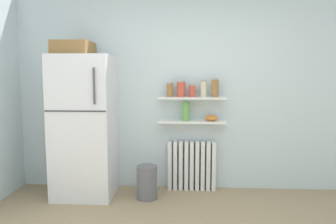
% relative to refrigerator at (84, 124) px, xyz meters
% --- Properties ---
extents(back_wall, '(7.04, 0.10, 2.60)m').
position_rel_refrigerator_xyz_m(back_wall, '(1.25, 0.38, 0.41)').
color(back_wall, silver).
rests_on(back_wall, ground_plane).
extents(refrigerator, '(0.71, 0.68, 1.88)m').
position_rel_refrigerator_xyz_m(refrigerator, '(0.00, 0.00, 0.00)').
color(refrigerator, silver).
rests_on(refrigerator, ground_plane).
extents(radiator, '(0.61, 0.12, 0.63)m').
position_rel_refrigerator_xyz_m(radiator, '(1.32, 0.25, -0.58)').
color(radiator, white).
rests_on(radiator, ground_plane).
extents(wall_shelf_lower, '(0.85, 0.22, 0.02)m').
position_rel_refrigerator_xyz_m(wall_shelf_lower, '(1.32, 0.22, 0.00)').
color(wall_shelf_lower, white).
extents(wall_shelf_upper, '(0.85, 0.22, 0.02)m').
position_rel_refrigerator_xyz_m(wall_shelf_upper, '(1.32, 0.22, 0.30)').
color(wall_shelf_upper, white).
extents(storage_jar_0, '(0.08, 0.08, 0.18)m').
position_rel_refrigerator_xyz_m(storage_jar_0, '(1.03, 0.22, 0.41)').
color(storage_jar_0, olive).
rests_on(storage_jar_0, wall_shelf_upper).
extents(storage_jar_1, '(0.11, 0.11, 0.20)m').
position_rel_refrigerator_xyz_m(storage_jar_1, '(1.18, 0.22, 0.42)').
color(storage_jar_1, '#C64C38').
rests_on(storage_jar_1, wall_shelf_upper).
extents(storage_jar_2, '(0.08, 0.08, 0.16)m').
position_rel_refrigerator_xyz_m(storage_jar_2, '(1.32, 0.22, 0.40)').
color(storage_jar_2, '#C64C38').
rests_on(storage_jar_2, wall_shelf_upper).
extents(storage_jar_3, '(0.08, 0.08, 0.21)m').
position_rel_refrigerator_xyz_m(storage_jar_3, '(1.46, 0.22, 0.42)').
color(storage_jar_3, beige).
rests_on(storage_jar_3, wall_shelf_upper).
extents(storage_jar_4, '(0.09, 0.09, 0.23)m').
position_rel_refrigerator_xyz_m(storage_jar_4, '(1.60, 0.22, 0.43)').
color(storage_jar_4, olive).
rests_on(storage_jar_4, wall_shelf_upper).
extents(vase, '(0.09, 0.09, 0.24)m').
position_rel_refrigerator_xyz_m(vase, '(1.24, 0.22, 0.13)').
color(vase, '#66A84C').
rests_on(vase, wall_shelf_lower).
extents(shelf_bowl, '(0.16, 0.16, 0.07)m').
position_rel_refrigerator_xyz_m(shelf_bowl, '(1.56, 0.22, 0.05)').
color(shelf_bowl, orange).
rests_on(shelf_bowl, wall_shelf_lower).
extents(trash_bin, '(0.25, 0.25, 0.40)m').
position_rel_refrigerator_xyz_m(trash_bin, '(0.77, -0.10, -0.69)').
color(trash_bin, slate).
rests_on(trash_bin, ground_plane).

